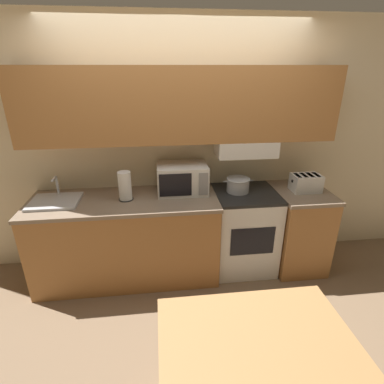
{
  "coord_description": "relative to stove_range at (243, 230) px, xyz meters",
  "views": [
    {
      "loc": [
        -0.24,
        -3.05,
        2.08
      ],
      "look_at": [
        0.05,
        -0.59,
        1.03
      ],
      "focal_mm": 28.0,
      "sensor_mm": 36.0,
      "label": 1
    }
  ],
  "objects": [
    {
      "name": "ground_plane",
      "position": [
        -0.65,
        0.31,
        -0.44
      ],
      "size": [
        16.0,
        16.0,
        0.0
      ],
      "primitive_type": "plane",
      "color": "#7F664C"
    },
    {
      "name": "wall_back",
      "position": [
        -0.63,
        0.24,
        1.06
      ],
      "size": [
        5.4,
        0.38,
        2.55
      ],
      "color": "beige",
      "rests_on": "ground_plane"
    },
    {
      "name": "lower_counter_main",
      "position": [
        -1.24,
        -0.03,
        0.0
      ],
      "size": [
        1.83,
        0.69,
        0.88
      ],
      "color": "#A36B38",
      "rests_on": "ground_plane"
    },
    {
      "name": "lower_counter_right_stub",
      "position": [
        0.59,
        -0.03,
        0.0
      ],
      "size": [
        0.54,
        0.69,
        0.88
      ],
      "color": "#A36B38",
      "rests_on": "ground_plane"
    },
    {
      "name": "stove_range",
      "position": [
        0.0,
        0.0,
        0.0
      ],
      "size": [
        0.63,
        0.63,
        0.88
      ],
      "color": "silver",
      "rests_on": "ground_plane"
    },
    {
      "name": "cooking_pot",
      "position": [
        -0.08,
        0.04,
        0.52
      ],
      "size": [
        0.32,
        0.24,
        0.15
      ],
      "color": "#B7BABF",
      "rests_on": "stove_range"
    },
    {
      "name": "microwave",
      "position": [
        -0.65,
        0.1,
        0.59
      ],
      "size": [
        0.5,
        0.36,
        0.29
      ],
      "color": "silver",
      "rests_on": "lower_counter_main"
    },
    {
      "name": "toaster",
      "position": [
        0.61,
        -0.03,
        0.53
      ],
      "size": [
        0.3,
        0.2,
        0.18
      ],
      "color": "silver",
      "rests_on": "lower_counter_right_stub"
    },
    {
      "name": "sink_basin",
      "position": [
        -1.88,
        -0.03,
        0.46
      ],
      "size": [
        0.45,
        0.38,
        0.22
      ],
      "color": "#B7BABF",
      "rests_on": "lower_counter_main"
    },
    {
      "name": "paper_towel_roll",
      "position": [
        -1.21,
        -0.03,
        0.58
      ],
      "size": [
        0.14,
        0.14,
        0.28
      ],
      "color": "black",
      "rests_on": "lower_counter_main"
    },
    {
      "name": "dining_table",
      "position": [
        -0.4,
        -1.65,
        0.19
      ],
      "size": [
        1.05,
        0.77,
        0.74
      ],
      "color": "#B27F4C",
      "rests_on": "ground_plane"
    }
  ]
}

